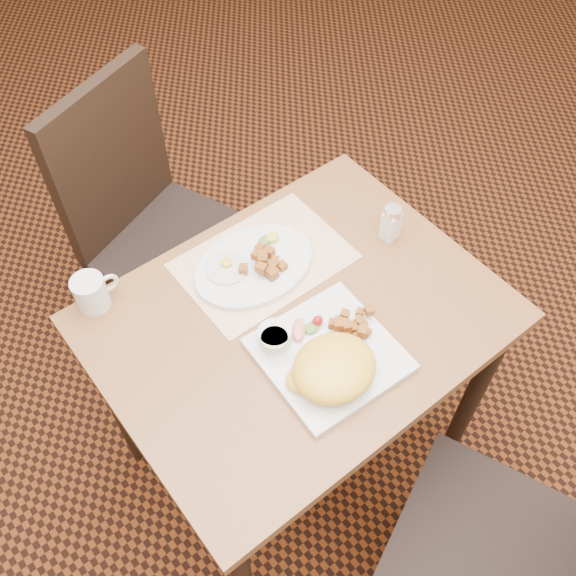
# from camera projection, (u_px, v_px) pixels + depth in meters

# --- Properties ---
(ground) EXTENTS (8.00, 8.00, 0.00)m
(ground) POSITION_uv_depth(u_px,v_px,m) (295.00, 448.00, 2.07)
(ground) COLOR black
(ground) RESTS_ON ground
(table) EXTENTS (0.90, 0.70, 0.75)m
(table) POSITION_uv_depth(u_px,v_px,m) (297.00, 341.00, 1.56)
(table) COLOR brown
(table) RESTS_ON ground
(chair_near) EXTENTS (0.55, 0.56, 0.97)m
(chair_near) POSITION_uv_depth(u_px,v_px,m) (540.00, 566.00, 1.34)
(chair_near) COLOR black
(chair_near) RESTS_ON ground
(chair_far) EXTENTS (0.55, 0.55, 0.97)m
(chair_far) POSITION_uv_depth(u_px,v_px,m) (152.00, 218.00, 1.94)
(chair_far) COLOR black
(chair_far) RESTS_ON ground
(placemat) EXTENTS (0.40, 0.28, 0.00)m
(placemat) POSITION_uv_depth(u_px,v_px,m) (264.00, 261.00, 1.57)
(placemat) COLOR white
(placemat) RESTS_ON table
(plate_square) EXTENTS (0.29, 0.29, 0.02)m
(plate_square) POSITION_uv_depth(u_px,v_px,m) (329.00, 354.00, 1.40)
(plate_square) COLOR silver
(plate_square) RESTS_ON table
(plate_oval) EXTENTS (0.31, 0.23, 0.02)m
(plate_oval) POSITION_uv_depth(u_px,v_px,m) (254.00, 266.00, 1.54)
(plate_oval) COLOR silver
(plate_oval) RESTS_ON placemat
(hollandaise_mound) EXTENTS (0.19, 0.16, 0.07)m
(hollandaise_mound) POSITION_uv_depth(u_px,v_px,m) (333.00, 369.00, 1.33)
(hollandaise_mound) COLOR yellow
(hollandaise_mound) RESTS_ON plate_square
(ramekin) EXTENTS (0.08, 0.08, 0.04)m
(ramekin) POSITION_uv_depth(u_px,v_px,m) (275.00, 337.00, 1.39)
(ramekin) COLOR silver
(ramekin) RESTS_ON plate_square
(garnish_sq) EXTENTS (0.09, 0.06, 0.03)m
(garnish_sq) POSITION_uv_depth(u_px,v_px,m) (306.00, 327.00, 1.42)
(garnish_sq) COLOR #387223
(garnish_sq) RESTS_ON plate_square
(fried_egg) EXTENTS (0.10, 0.10, 0.02)m
(fried_egg) POSITION_uv_depth(u_px,v_px,m) (226.00, 268.00, 1.52)
(fried_egg) COLOR white
(fried_egg) RESTS_ON plate_oval
(garnish_ov) EXTENTS (0.06, 0.04, 0.02)m
(garnish_ov) POSITION_uv_depth(u_px,v_px,m) (269.00, 238.00, 1.57)
(garnish_ov) COLOR #387223
(garnish_ov) RESTS_ON plate_oval
(salt_shaker) EXTENTS (0.05, 0.05, 0.10)m
(salt_shaker) POSITION_uv_depth(u_px,v_px,m) (391.00, 222.00, 1.57)
(salt_shaker) COLOR white
(salt_shaker) RESTS_ON table
(coffee_mug) EXTENTS (0.11, 0.08, 0.09)m
(coffee_mug) POSITION_uv_depth(u_px,v_px,m) (92.00, 292.00, 1.46)
(coffee_mug) COLOR silver
(coffee_mug) RESTS_ON table
(home_fries_sq) EXTENTS (0.12, 0.09, 0.04)m
(home_fries_sq) POSITION_uv_depth(u_px,v_px,m) (350.00, 326.00, 1.42)
(home_fries_sq) COLOR #A5581A
(home_fries_sq) RESTS_ON plate_square
(home_fries_ov) EXTENTS (0.11, 0.11, 0.04)m
(home_fries_ov) POSITION_uv_depth(u_px,v_px,m) (265.00, 261.00, 1.52)
(home_fries_ov) COLOR #A5581A
(home_fries_ov) RESTS_ON plate_oval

